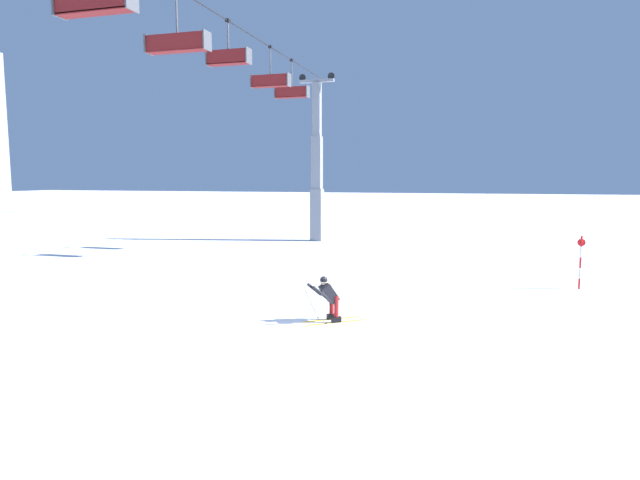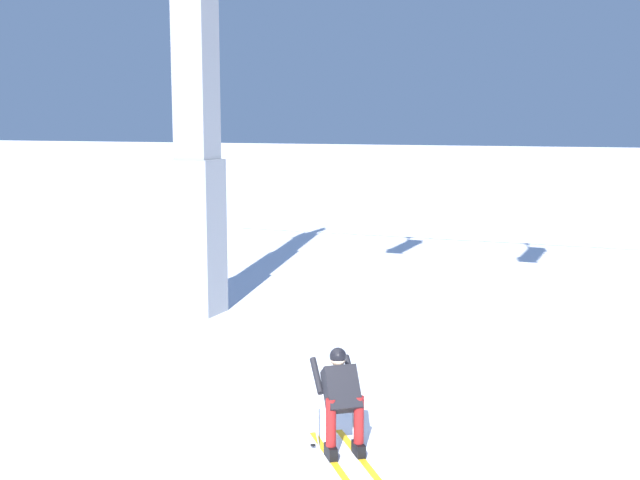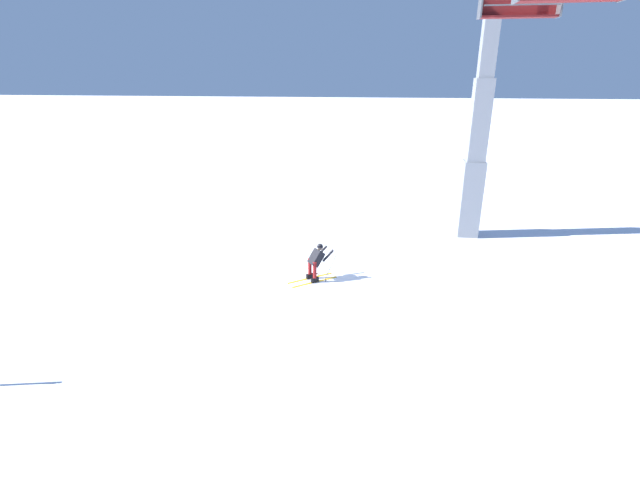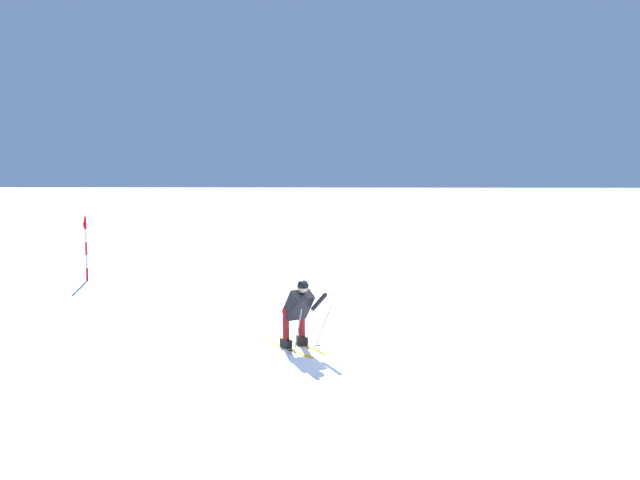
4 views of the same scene
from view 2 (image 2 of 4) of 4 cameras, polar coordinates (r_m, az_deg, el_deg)
The scene contains 3 objects.
ground_plane at distance 11.28m, azimuth -3.03°, elevation -13.78°, with size 260.00×260.00×0.00m, color white.
skier_carving_main at distance 10.71m, azimuth 1.48°, elevation -10.68°, with size 1.47×1.70×1.47m.
lift_tower_near at distance 18.11m, azimuth -8.50°, elevation 8.73°, with size 0.89×2.75×10.74m.
Camera 2 is at (4.46, -9.45, 4.23)m, focal length 46.45 mm.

